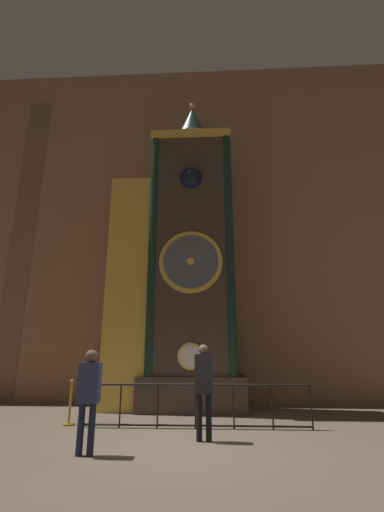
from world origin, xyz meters
The scene contains 7 objects.
ground_plane centered at (0.00, 0.00, 0.00)m, with size 28.00×28.00×0.00m, color brown.
cathedral_back_wall centered at (-0.09, 5.30, 6.53)m, with size 24.00×0.32×13.08m.
clock_tower centered at (-0.59, 3.78, 4.32)m, with size 4.10×1.81×10.34m.
railing_fence centered at (0.07, 1.41, 0.52)m, with size 5.05×0.05×0.92m.
visitor_near centered at (-1.62, -0.71, 0.99)m, with size 0.35×0.23×1.63m.
visitor_far centered at (0.28, 0.30, 1.04)m, with size 0.34×0.22×1.74m.
stanchion_post centered at (-2.83, 1.63, 0.31)m, with size 0.28×0.28×0.98m.
Camera 1 is at (0.42, -6.70, 1.59)m, focal length 24.00 mm.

